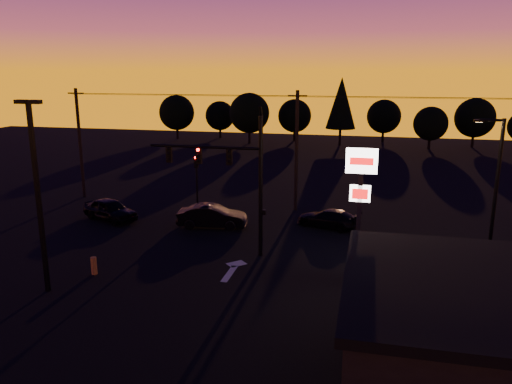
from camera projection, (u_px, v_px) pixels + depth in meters
The scene contains 23 objects.
ground at pixel (215, 280), 25.38m from camera, with size 120.00×120.00×0.00m, color black.
lane_arrow at pixel (233, 269), 26.84m from camera, with size 1.20×3.10×0.01m.
traffic_signal_mast at pixel (233, 170), 28.00m from camera, with size 6.79×0.52×8.58m.
secondary_signal at pixel (197, 176), 36.66m from camera, with size 0.30×0.31×4.35m.
parking_lot_light at pixel (37, 185), 22.94m from camera, with size 1.25×0.30×9.14m.
pylon_sign at pixel (360, 187), 24.08m from camera, with size 1.50×0.28×6.80m.
streetlight at pixel (495, 186), 26.46m from camera, with size 1.55×0.35×8.00m.
utility_pole_0 at pixel (80, 143), 41.05m from camera, with size 1.40×0.26×9.00m.
utility_pole_1 at pixel (296, 150), 37.09m from camera, with size 1.40×0.26×9.00m.
power_wires at pixel (298, 96), 36.14m from camera, with size 36.00×1.22×0.07m.
bollard at pixel (94, 266), 26.07m from camera, with size 0.31×0.31×0.93m, color orange.
tree_0 at pixel (177, 113), 76.55m from camera, with size 5.36×5.36×6.74m.
tree_1 at pixel (220, 116), 78.22m from camera, with size 4.54×4.54×5.71m.
tree_2 at pixel (249, 113), 71.94m from camera, with size 5.77×5.78×7.26m.
tree_3 at pixel (295, 116), 74.55m from camera, with size 4.95×4.95×6.22m.
tree_4 at pixel (341, 103), 69.66m from camera, with size 4.18×4.18×9.50m.
tree_5 at pixel (384, 116), 73.58m from camera, with size 4.95×4.95×6.22m.
tree_6 at pixel (431, 124), 66.66m from camera, with size 4.54×4.54×5.71m.
tree_7 at pixel (475, 118), 68.03m from camera, with size 5.36×5.36×6.74m.
car_left at pixel (110, 210), 35.49m from camera, with size 1.78×4.43×1.51m, color black.
car_mid at pixel (212, 216), 33.83m from camera, with size 1.63×4.68×1.54m, color black.
car_right at pixel (328, 218), 33.86m from camera, with size 1.74×4.28×1.24m, color black.
suv_parked at pixel (451, 320), 19.85m from camera, with size 2.45×5.30×1.47m, color black.
Camera 1 is at (7.40, -22.48, 10.42)m, focal length 35.00 mm.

